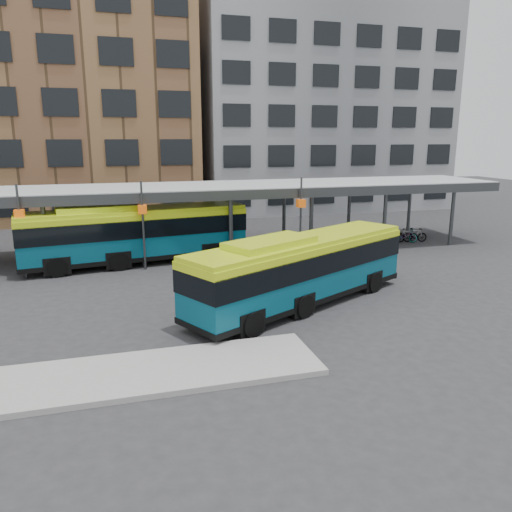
{
  "coord_description": "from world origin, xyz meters",
  "views": [
    {
      "loc": [
        -4.47,
        -17.25,
        7.08
      ],
      "look_at": [
        1.6,
        3.84,
        1.8
      ],
      "focal_mm": 35.0,
      "sensor_mm": 36.0,
      "label": 1
    }
  ],
  "objects": [
    {
      "name": "ground",
      "position": [
        0.0,
        0.0,
        0.0
      ],
      "size": [
        120.0,
        120.0,
        0.0
      ],
      "primitive_type": "plane",
      "color": "#28282B",
      "rests_on": "ground"
    },
    {
      "name": "building_brick",
      "position": [
        -10.0,
        32.0,
        11.0
      ],
      "size": [
        26.0,
        14.0,
        22.0
      ],
      "primitive_type": "cube",
      "color": "brown",
      "rests_on": "ground"
    },
    {
      "name": "building_grey",
      "position": [
        16.0,
        32.0,
        10.0
      ],
      "size": [
        24.0,
        14.0,
        20.0
      ],
      "primitive_type": "cube",
      "color": "slate",
      "rests_on": "ground"
    },
    {
      "name": "bike_rack",
      "position": [
        13.26,
        12.1,
        0.48
      ],
      "size": [
        6.13,
        1.25,
        1.03
      ],
      "color": "slate",
      "rests_on": "ground"
    },
    {
      "name": "bus_rear",
      "position": [
        -3.38,
        11.24,
        1.79
      ],
      "size": [
        12.72,
        4.45,
        3.44
      ],
      "rotation": [
        0.0,
        0.0,
        0.15
      ],
      "color": "#08475C",
      "rests_on": "ground"
    },
    {
      "name": "boarding_island",
      "position": [
        -5.5,
        -3.0,
        0.09
      ],
      "size": [
        14.0,
        3.0,
        0.18
      ],
      "primitive_type": "cube",
      "color": "gray",
      "rests_on": "ground"
    },
    {
      "name": "canopy",
      "position": [
        -0.06,
        12.87,
        3.91
      ],
      "size": [
        40.0,
        6.53,
        4.8
      ],
      "color": "#999B9E",
      "rests_on": "ground"
    },
    {
      "name": "bus_front",
      "position": [
        3.02,
        1.86,
        1.64
      ],
      "size": [
        11.24,
        7.43,
        3.15
      ],
      "rotation": [
        0.0,
        0.0,
        0.48
      ],
      "color": "#08475C",
      "rests_on": "ground"
    }
  ]
}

